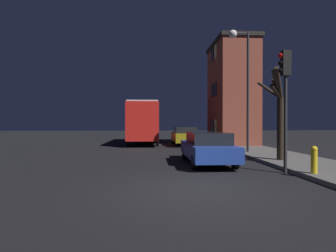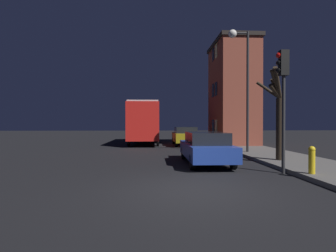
# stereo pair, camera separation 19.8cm
# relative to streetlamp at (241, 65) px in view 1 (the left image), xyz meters

# --- Properties ---
(ground_plane) EXTENTS (120.00, 120.00, 0.00)m
(ground_plane) POSITION_rel_streetlamp_xyz_m (-3.99, -7.84, -5.18)
(ground_plane) COLOR black
(brick_building) EXTENTS (3.21, 5.42, 8.37)m
(brick_building) POSITION_rel_streetlamp_xyz_m (1.45, 6.40, -0.82)
(brick_building) COLOR brown
(brick_building) RESTS_ON sidewalk
(streetlamp) EXTENTS (1.21, 0.48, 7.07)m
(streetlamp) POSITION_rel_streetlamp_xyz_m (0.00, 0.00, 0.00)
(streetlamp) COLOR #28282B
(streetlamp) RESTS_ON sidewalk
(traffic_light) EXTENTS (0.43, 0.24, 4.41)m
(traffic_light) POSITION_rel_streetlamp_xyz_m (-0.43, -5.80, -2.02)
(traffic_light) COLOR #28282B
(traffic_light) RESTS_ON ground
(bare_tree) EXTENTS (1.18, 1.36, 4.04)m
(bare_tree) POSITION_rel_streetlamp_xyz_m (0.52, -3.52, -3.01)
(bare_tree) COLOR #2D2319
(bare_tree) RESTS_ON sidewalk
(bus) EXTENTS (2.49, 9.01, 3.56)m
(bus) POSITION_rel_streetlamp_xyz_m (-5.89, 8.80, -3.06)
(bus) COLOR red
(bus) RESTS_ON ground
(car_near_lane) EXTENTS (1.82, 4.66, 1.41)m
(car_near_lane) POSITION_rel_streetlamp_xyz_m (-2.73, -3.36, -4.44)
(car_near_lane) COLOR navy
(car_near_lane) RESTS_ON ground
(car_mid_lane) EXTENTS (1.86, 4.35, 1.52)m
(car_mid_lane) POSITION_rel_streetlamp_xyz_m (-2.49, 6.42, -4.37)
(car_mid_lane) COLOR olive
(car_mid_lane) RESTS_ON ground
(fire_hydrant) EXTENTS (0.21, 0.21, 0.91)m
(fire_hydrant) POSITION_rel_streetlamp_xyz_m (0.12, -6.68, -4.55)
(fire_hydrant) COLOR gold
(fire_hydrant) RESTS_ON sidewalk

